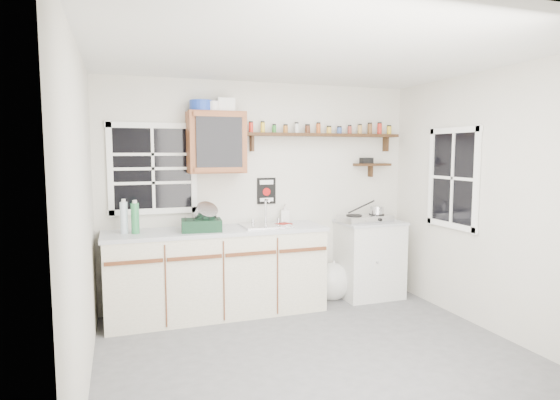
{
  "coord_description": "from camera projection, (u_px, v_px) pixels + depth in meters",
  "views": [
    {
      "loc": [
        -1.55,
        -3.5,
        1.73
      ],
      "look_at": [
        -0.14,
        0.55,
        1.28
      ],
      "focal_mm": 30.0,
      "sensor_mm": 36.0,
      "label": 1
    }
  ],
  "objects": [
    {
      "name": "hotplate",
      "position": [
        365.0,
        218.0,
        5.48
      ],
      "size": [
        0.63,
        0.38,
        0.09
      ],
      "rotation": [
        0.0,
        0.0,
        0.1
      ],
      "color": "silver",
      "rests_on": "right_cabinet"
    },
    {
      "name": "room",
      "position": [
        319.0,
        210.0,
        3.84
      ],
      "size": [
        3.64,
        3.24,
        2.54
      ],
      "color": "#535355",
      "rests_on": "ground"
    },
    {
      "name": "spice_shelf",
      "position": [
        325.0,
        134.0,
        5.43
      ],
      "size": [
        1.91,
        0.18,
        0.35
      ],
      "color": "black",
      "rests_on": "wall_back"
    },
    {
      "name": "upper_cabinet",
      "position": [
        216.0,
        142.0,
        4.96
      ],
      "size": [
        0.6,
        0.32,
        0.65
      ],
      "color": "brown",
      "rests_on": "wall_back"
    },
    {
      "name": "dish_rack",
      "position": [
        203.0,
        221.0,
        4.78
      ],
      "size": [
        0.43,
        0.34,
        0.3
      ],
      "rotation": [
        0.0,
        0.0,
        -0.11
      ],
      "color": "black",
      "rests_on": "main_cabinet"
    },
    {
      "name": "water_bottles",
      "position": [
        130.0,
        218.0,
        4.62
      ],
      "size": [
        0.18,
        0.12,
        0.34
      ],
      "color": "silver",
      "rests_on": "main_cabinet"
    },
    {
      "name": "right_cabinet",
      "position": [
        369.0,
        259.0,
        5.58
      ],
      "size": [
        0.73,
        0.57,
        0.91
      ],
      "color": "beige",
      "rests_on": "floor"
    },
    {
      "name": "secondary_shelf",
      "position": [
        370.0,
        164.0,
        5.68
      ],
      "size": [
        0.45,
        0.16,
        0.24
      ],
      "color": "black",
      "rests_on": "wall_back"
    },
    {
      "name": "soap_bottle",
      "position": [
        285.0,
        213.0,
        5.36
      ],
      "size": [
        0.11,
        0.12,
        0.21
      ],
      "primitive_type": "imported",
      "rotation": [
        0.0,
        0.0,
        -0.2
      ],
      "color": "white",
      "rests_on": "main_cabinet"
    },
    {
      "name": "sink",
      "position": [
        266.0,
        225.0,
        5.08
      ],
      "size": [
        0.52,
        0.44,
        0.29
      ],
      "color": "silver",
      "rests_on": "main_cabinet"
    },
    {
      "name": "upper_cabinet_clutter",
      "position": [
        211.0,
        106.0,
        4.9
      ],
      "size": [
        0.47,
        0.24,
        0.14
      ],
      "color": "#1938A3",
      "rests_on": "upper_cabinet"
    },
    {
      "name": "trash_bag",
      "position": [
        332.0,
        281.0,
        5.5
      ],
      "size": [
        0.43,
        0.39,
        0.49
      ],
      "color": "silver",
      "rests_on": "floor"
    },
    {
      "name": "main_cabinet",
      "position": [
        218.0,
        272.0,
        4.95
      ],
      "size": [
        2.31,
        0.63,
        0.92
      ],
      "color": "#BDB69D",
      "rests_on": "floor"
    },
    {
      "name": "window_back",
      "position": [
        153.0,
        169.0,
        4.91
      ],
      "size": [
        0.93,
        0.03,
        0.98
      ],
      "color": "black",
      "rests_on": "wall_back"
    },
    {
      "name": "warning_sign",
      "position": [
        266.0,
        191.0,
        5.35
      ],
      "size": [
        0.22,
        0.02,
        0.3
      ],
      "color": "black",
      "rests_on": "wall_back"
    },
    {
      "name": "rag",
      "position": [
        283.0,
        224.0,
        5.14
      ],
      "size": [
        0.19,
        0.18,
        0.02
      ],
      "primitive_type": "cube",
      "rotation": [
        0.0,
        0.0,
        0.43
      ],
      "color": "maroon",
      "rests_on": "main_cabinet"
    },
    {
      "name": "window_right",
      "position": [
        453.0,
        178.0,
        4.92
      ],
      "size": [
        0.03,
        0.78,
        1.08
      ],
      "color": "black",
      "rests_on": "wall_back"
    },
    {
      "name": "saucepan",
      "position": [
        376.0,
        210.0,
        5.52
      ],
      "size": [
        0.4,
        0.21,
        0.17
      ],
      "rotation": [
        0.0,
        0.0,
        -0.25
      ],
      "color": "silver",
      "rests_on": "hotplate"
    }
  ]
}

